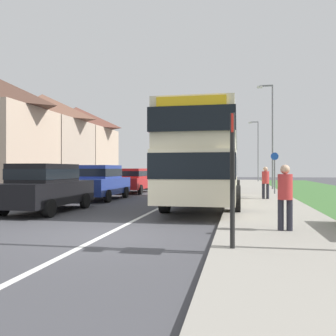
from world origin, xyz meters
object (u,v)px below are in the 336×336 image
Objects in this scene: parked_car_black at (46,186)px; parked_car_blue at (101,181)px; parked_car_red at (132,179)px; street_lamp_far at (257,147)px; double_decker_bus at (207,156)px; pedestrian_walking_away at (266,181)px; bus_stop_sign at (232,171)px; street_lamp_mid at (271,130)px; pedestrian_at_stop at (285,194)px; parked_car_silver at (155,178)px; cycle_route_sign at (275,171)px.

parked_car_blue reaches higher than parked_car_black.
street_lamp_far is at bearing 66.05° from parked_car_red.
street_lamp_far is (8.95, 25.16, 3.09)m from parked_car_blue.
pedestrian_walking_away is (2.62, 2.37, -1.17)m from double_decker_bus.
street_lamp_far is (0.83, 24.37, 3.07)m from pedestrian_walking_away.
parked_car_black reaches higher than parked_car_red.
parked_car_blue is 5.19m from parked_car_red.
street_lamp_mid is at bearing 83.07° from bus_stop_sign.
street_lamp_mid is at bearing 46.08° from parked_car_blue.
street_lamp_far is at bearing 70.41° from parked_car_blue.
pedestrian_at_stop is 33.57m from street_lamp_far.
parked_car_silver is at bearing 128.43° from pedestrian_walking_away.
pedestrian_at_stop is 0.64× the size of bus_stop_sign.
parked_car_red is at bearing -91.92° from parked_car_silver.
bus_stop_sign is (6.64, -15.57, 0.66)m from parked_car_red.
parked_car_blue is at bearing 89.88° from parked_car_black.
parked_car_blue is at bearing -174.43° from pedestrian_walking_away.
parked_car_red is 22.08m from street_lamp_far.
parked_car_black is 1.08× the size of parked_car_red.
double_decker_bus is 7.19m from pedestrian_at_stop.
parked_car_silver is 2.47× the size of pedestrian_at_stop.
double_decker_bus is 2.67× the size of parked_car_red.
cycle_route_sign is (3.40, 6.16, -0.72)m from double_decker_bus.
double_decker_bus is at bearing -118.93° from cycle_route_sign.
parked_car_blue is 11.44m from pedestrian_at_stop.
pedestrian_at_stop is (2.41, -6.67, -1.17)m from double_decker_bus.
street_lamp_mid is (2.41, 19.87, 2.81)m from bus_stop_sign.
parked_car_black is 13.24m from cycle_route_sign.
parked_car_red is at bearing 89.06° from parked_car_blue.
parked_car_black is at bearing -121.94° from street_lamp_mid.
bus_stop_sign is 15.11m from cycle_route_sign.
double_decker_bus is at bearing -51.32° from parked_car_red.
parked_car_red is (0.10, 10.38, -0.08)m from parked_car_black.
street_lamp_far is at bearing 82.66° from double_decker_bus.
street_lamp_mid reaches higher than parked_car_silver.
bus_stop_sign is at bearing -93.58° from street_lamp_far.
pedestrian_walking_away is 0.64× the size of bus_stop_sign.
parked_car_silver is (0.27, 10.69, -0.09)m from parked_car_blue.
street_lamp_far is (0.04, 20.58, 2.62)m from cycle_route_sign.
street_lamp_mid is at bearing -7.68° from parked_car_silver.
parked_car_black is 10.38m from parked_car_red.
street_lamp_mid is (8.87, -1.20, 3.48)m from parked_car_silver.
street_lamp_far reaches higher than bus_stop_sign.
double_decker_bus is 5.85m from parked_car_blue.
street_lamp_mid reaches higher than parked_car_blue.
cycle_route_sign is at bearing 85.56° from pedestrian_at_stop.
cycle_route_sign is (0.79, 3.78, 0.45)m from pedestrian_walking_away.
parked_car_black is 1.02× the size of parked_car_blue.
pedestrian_walking_away is (8.04, -4.40, 0.10)m from parked_car_red.
double_decker_bus is at bearing 97.91° from bus_stop_sign.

